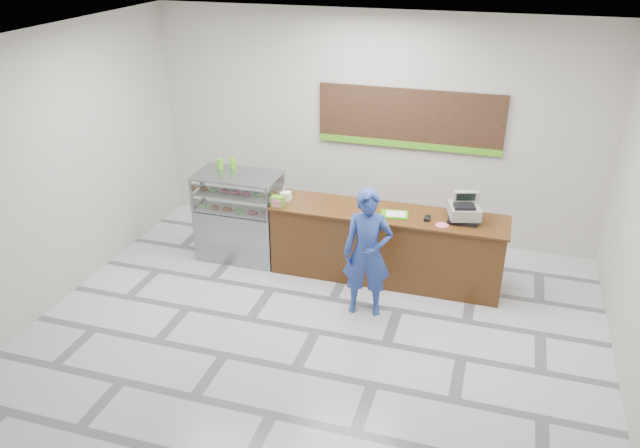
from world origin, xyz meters
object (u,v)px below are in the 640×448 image
(display_case, at_px, (240,215))
(cash_register, at_px, (464,210))
(sales_counter, at_px, (386,245))
(customer, at_px, (367,253))
(serving_tray, at_px, (395,214))

(display_case, xyz_separation_m, cash_register, (3.23, 0.05, 0.49))
(sales_counter, height_order, cash_register, cash_register)
(display_case, xyz_separation_m, customer, (2.15, -0.90, 0.18))
(sales_counter, height_order, display_case, display_case)
(sales_counter, height_order, serving_tray, serving_tray)
(cash_register, bearing_deg, serving_tray, 172.03)
(cash_register, relative_size, customer, 0.29)
(cash_register, xyz_separation_m, customer, (-1.08, -0.95, -0.31))
(cash_register, bearing_deg, sales_counter, 167.43)
(customer, bearing_deg, sales_counter, 77.10)
(display_case, bearing_deg, sales_counter, 0.01)
(cash_register, bearing_deg, customer, -154.11)
(sales_counter, xyz_separation_m, display_case, (-2.22, -0.00, 0.16))
(cash_register, height_order, serving_tray, cash_register)
(sales_counter, distance_m, customer, 0.96)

